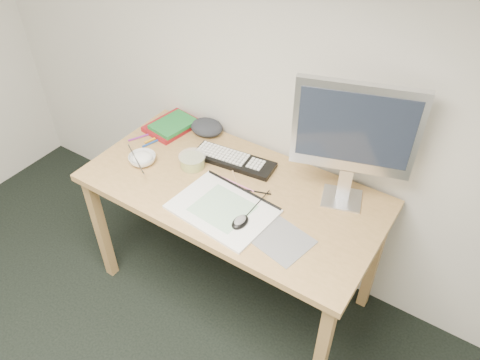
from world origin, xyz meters
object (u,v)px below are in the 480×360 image
object	(u,v)px
rice_bowl	(142,159)
sketchpad	(223,209)
monitor	(354,132)
desk	(232,201)
keyboard	(234,160)

from	to	relation	value
rice_bowl	sketchpad	bearing A→B (deg)	-6.49
monitor	rice_bowl	bearing A→B (deg)	179.68
sketchpad	desk	bearing A→B (deg)	113.46
desk	sketchpad	distance (m)	0.18
desk	monitor	bearing A→B (deg)	24.29
desk	keyboard	distance (m)	0.21
desk	rice_bowl	xyz separation A→B (m)	(-0.47, -0.09, 0.10)
desk	rice_bowl	size ratio (longest dim) A/B	10.51
keyboard	desk	bearing A→B (deg)	-65.08
sketchpad	rice_bowl	xyz separation A→B (m)	(-0.52, 0.06, 0.01)
desk	sketchpad	world-z (taller)	sketchpad
sketchpad	keyboard	distance (m)	0.34
sketchpad	monitor	world-z (taller)	monitor
desk	keyboard	bearing A→B (deg)	121.35
keyboard	rice_bowl	world-z (taller)	rice_bowl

